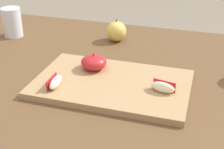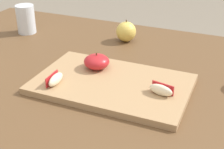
{
  "view_description": "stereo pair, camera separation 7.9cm",
  "coord_description": "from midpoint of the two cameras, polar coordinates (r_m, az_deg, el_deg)",
  "views": [
    {
      "loc": [
        0.21,
        -0.74,
        1.17
      ],
      "look_at": [
        -0.01,
        -0.01,
        0.77
      ],
      "focal_mm": 52.48,
      "sensor_mm": 36.0,
      "label": 1
    },
    {
      "loc": [
        0.29,
        -0.71,
        1.17
      ],
      "look_at": [
        -0.01,
        -0.01,
        0.77
      ],
      "focal_mm": 52.48,
      "sensor_mm": 36.0,
      "label": 2
    }
  ],
  "objects": [
    {
      "name": "dining_table",
      "position": [
        0.93,
        3.37,
        -6.54
      ],
      "size": [
        1.49,
        0.98,
        0.74
      ],
      "color": "brown",
      "rests_on": "ground_plane"
    },
    {
      "name": "whole_apple_golden",
      "position": [
        1.16,
        4.43,
        7.43
      ],
      "size": [
        0.07,
        0.07,
        0.08
      ],
      "color": "#DBBC51",
      "rests_on": "dining_table"
    },
    {
      "name": "apple_wedge_near_knife",
      "position": [
        0.82,
        11.28,
        -2.7
      ],
      "size": [
        0.06,
        0.03,
        0.03
      ],
      "color": "beige",
      "rests_on": "cutting_board"
    },
    {
      "name": "apple_half_skin_up",
      "position": [
        0.93,
        -0.28,
        2.21
      ],
      "size": [
        0.07,
        0.07,
        0.05
      ],
      "color": "#B21E23",
      "rests_on": "cutting_board"
    },
    {
      "name": "drinking_glass_water",
      "position": [
        1.27,
        -13.06,
        9.35
      ],
      "size": [
        0.07,
        0.07,
        0.1
      ],
      "color": "silver",
      "rests_on": "dining_table"
    },
    {
      "name": "apple_wedge_middle",
      "position": [
        0.85,
        -7.27,
        -0.91
      ],
      "size": [
        0.02,
        0.06,
        0.03
      ],
      "color": "beige",
      "rests_on": "cutting_board"
    },
    {
      "name": "cutting_board",
      "position": [
        0.87,
        2.59,
        -1.73
      ],
      "size": [
        0.41,
        0.26,
        0.02
      ],
      "color": "#A37F56",
      "rests_on": "dining_table"
    }
  ]
}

